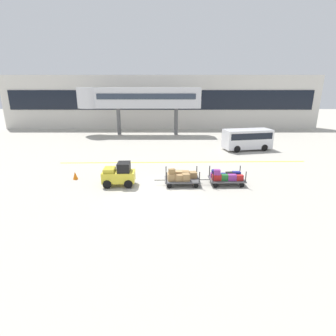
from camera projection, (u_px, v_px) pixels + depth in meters
The scene contains 9 objects.
ground_plane at pixel (151, 192), 16.46m from camera, with size 120.00×120.00×0.00m, color #B2ADA0.
apron_lead_line at pixel (183, 162), 22.75m from camera, with size 21.21×0.20×0.01m, color yellow.
terminal_building at pixel (161, 102), 40.05m from camera, with size 47.40×2.51×7.82m.
jet_bridge at pixel (134, 98), 34.08m from camera, with size 16.01×3.00×6.13m.
baggage_tug at pixel (119, 175), 17.26m from camera, with size 2.13×1.28×1.58m.
baggage_cart_lead at pixel (181, 177), 17.45m from camera, with size 3.02×1.47×1.20m.
baggage_cart_middle at pixel (226, 177), 17.51m from camera, with size 3.02×1.47×1.12m.
shuttle_van at pixel (247, 138), 26.82m from camera, with size 5.08×2.81×2.10m.
safety_cone_near at pixel (75, 176), 18.54m from camera, with size 0.36×0.36×0.55m, color orange.
Camera 1 is at (1.04, -15.25, 6.37)m, focal length 28.04 mm.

